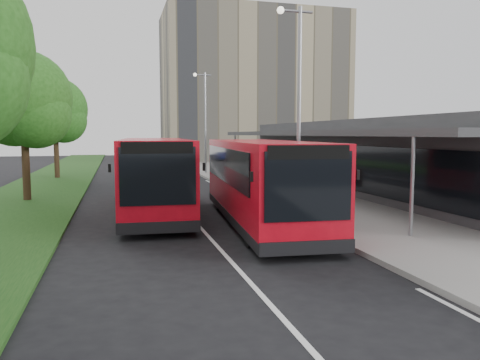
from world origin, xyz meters
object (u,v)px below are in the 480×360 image
at_px(bus_main, 261,182).
at_px(bollard, 237,170).
at_px(lamp_post_near, 297,97).
at_px(car_far, 127,157).
at_px(litter_bin, 266,180).
at_px(tree_mid, 23,104).
at_px(bus_second, 155,175).
at_px(tree_far, 55,113).
at_px(lamp_post_far, 204,116).
at_px(car_near, 158,158).

bearing_deg(bus_main, bollard, 83.03).
distance_m(lamp_post_near, car_far, 41.29).
relative_size(litter_bin, car_far, 0.32).
xyz_separation_m(tree_mid, bollard, (12.58, 8.07, -3.95)).
height_order(litter_bin, bollard, bollard).
distance_m(lamp_post_near, bus_second, 6.63).
bearing_deg(tree_far, bollard, -17.34).
bearing_deg(bollard, tree_far, 162.66).
relative_size(lamp_post_near, bus_second, 0.73).
distance_m(lamp_post_near, litter_bin, 9.26).
xyz_separation_m(lamp_post_far, car_far, (-5.62, 20.69, -4.20)).
distance_m(tree_far, car_far, 22.72).
distance_m(tree_mid, car_near, 30.47).
bearing_deg(bus_main, car_far, 99.58).
height_order(tree_far, bus_second, tree_far).
bearing_deg(bus_main, bus_second, 138.77).
xyz_separation_m(bus_main, litter_bin, (3.27, 9.52, -0.89)).
relative_size(tree_mid, litter_bin, 7.22).
distance_m(lamp_post_far, bollard, 6.48).
bearing_deg(tree_far, lamp_post_near, -59.71).
height_order(bus_second, bollard, bus_second).
bearing_deg(lamp_post_far, tree_far, -175.13).
xyz_separation_m(tree_mid, litter_bin, (12.52, 1.15, -4.02)).
relative_size(lamp_post_far, car_far, 2.56).
xyz_separation_m(bus_second, car_near, (3.01, 33.66, -1.04)).
bearing_deg(lamp_post_near, car_far, 97.87).
bearing_deg(tree_far, tree_mid, -90.00).
bearing_deg(bollard, car_far, 105.47).
xyz_separation_m(tree_mid, tree_far, (-0.00, 12.00, 0.08)).
relative_size(tree_mid, bus_second, 0.66).
bearing_deg(lamp_post_near, tree_far, 120.29).
height_order(tree_far, litter_bin, tree_far).
relative_size(lamp_post_far, bus_main, 0.74).
height_order(lamp_post_far, car_far, lamp_post_far).
bearing_deg(litter_bin, bollard, 89.50).
xyz_separation_m(bus_main, car_far, (-3.75, 42.00, -1.03)).
xyz_separation_m(tree_far, bus_main, (9.25, -20.36, -3.20)).
height_order(litter_bin, car_near, litter_bin).
distance_m(bus_second, litter_bin, 9.04).
bearing_deg(litter_bin, lamp_post_far, 96.74).
bearing_deg(bus_second, litter_bin, 44.64).
bearing_deg(car_far, bus_second, -78.32).
distance_m(tree_mid, car_far, 34.34).
distance_m(tree_far, bollard, 13.79).
bearing_deg(car_near, lamp_post_near, -84.47).
bearing_deg(bollard, lamp_post_near, -95.49).
distance_m(tree_mid, tree_far, 12.00).
bearing_deg(lamp_post_far, litter_bin, -83.26).
bearing_deg(litter_bin, bus_second, -138.77).
bearing_deg(tree_far, car_near, 62.56).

